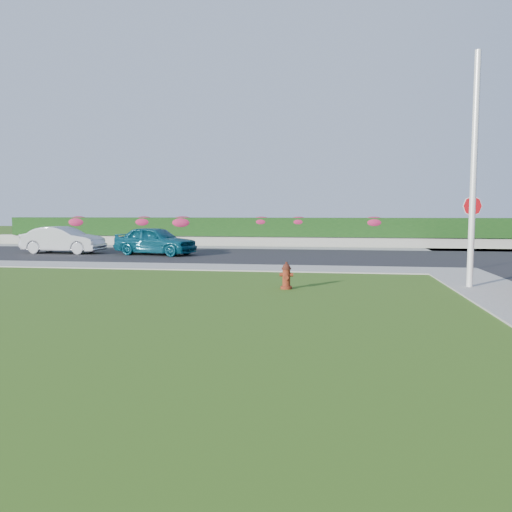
% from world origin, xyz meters
% --- Properties ---
extents(ground, '(120.00, 120.00, 0.00)m').
position_xyz_m(ground, '(0.00, 0.00, 0.00)').
color(ground, black).
rests_on(ground, ground).
extents(street_far, '(26.00, 8.00, 0.04)m').
position_xyz_m(street_far, '(-5.00, 14.00, 0.02)').
color(street_far, black).
rests_on(street_far, ground).
extents(sidewalk_far, '(24.00, 2.00, 0.04)m').
position_xyz_m(sidewalk_far, '(-6.00, 9.00, 0.02)').
color(sidewalk_far, gray).
rests_on(sidewalk_far, ground).
extents(curb_corner, '(2.00, 2.00, 0.04)m').
position_xyz_m(curb_corner, '(7.00, 9.00, 0.02)').
color(curb_corner, gray).
rests_on(curb_corner, ground).
extents(sidewalk_beyond, '(34.00, 2.00, 0.04)m').
position_xyz_m(sidewalk_beyond, '(-1.00, 19.00, 0.02)').
color(sidewalk_beyond, gray).
rests_on(sidewalk_beyond, ground).
extents(retaining_wall, '(34.00, 0.40, 0.60)m').
position_xyz_m(retaining_wall, '(-1.00, 20.50, 0.30)').
color(retaining_wall, gray).
rests_on(retaining_wall, ground).
extents(hedge, '(32.00, 0.90, 1.10)m').
position_xyz_m(hedge, '(-1.00, 20.60, 1.15)').
color(hedge, black).
rests_on(hedge, retaining_wall).
extents(fire_hydrant, '(0.36, 0.34, 0.71)m').
position_xyz_m(fire_hydrant, '(1.71, 4.37, 0.34)').
color(fire_hydrant, '#58170D').
rests_on(fire_hydrant, ground).
extents(sedan_teal, '(4.16, 2.44, 1.33)m').
position_xyz_m(sedan_teal, '(-5.22, 13.57, 0.70)').
color(sedan_teal, '#0C4B60').
rests_on(sedan_teal, street_far).
extents(sedan_silver, '(3.95, 1.51, 1.29)m').
position_xyz_m(sedan_silver, '(-9.94, 13.80, 0.68)').
color(sedan_silver, '#ADB1B5').
rests_on(sedan_silver, street_far).
extents(utility_pole, '(0.16, 0.16, 6.14)m').
position_xyz_m(utility_pole, '(6.51, 5.22, 3.07)').
color(utility_pole, silver).
rests_on(utility_pole, ground).
extents(stop_sign, '(0.69, 0.20, 2.58)m').
position_xyz_m(stop_sign, '(7.64, 9.48, 1.92)').
color(stop_sign, slate).
rests_on(stop_sign, ground).
extents(flower_clump_a, '(1.48, 0.95, 0.74)m').
position_xyz_m(flower_clump_a, '(-12.70, 20.50, 1.41)').
color(flower_clump_a, '#B51F59').
rests_on(flower_clump_a, hedge).
extents(flower_clump_b, '(1.39, 0.89, 0.69)m').
position_xyz_m(flower_clump_b, '(-8.43, 20.50, 1.42)').
color(flower_clump_b, '#B51F59').
rests_on(flower_clump_b, hedge).
extents(flower_clump_c, '(1.53, 0.98, 0.76)m').
position_xyz_m(flower_clump_c, '(-6.01, 20.50, 1.40)').
color(flower_clump_c, '#B51F59').
rests_on(flower_clump_c, hedge).
extents(flower_clump_d, '(1.23, 0.79, 0.62)m').
position_xyz_m(flower_clump_d, '(-1.20, 20.50, 1.46)').
color(flower_clump_d, '#B51F59').
rests_on(flower_clump_d, hedge).
extents(flower_clump_e, '(1.22, 0.79, 0.61)m').
position_xyz_m(flower_clump_e, '(0.98, 20.50, 1.46)').
color(flower_clump_e, '#B51F59').
rests_on(flower_clump_e, hedge).
extents(flower_clump_f, '(1.35, 0.87, 0.67)m').
position_xyz_m(flower_clump_f, '(5.26, 20.50, 1.43)').
color(flower_clump_f, '#B51F59').
rests_on(flower_clump_f, hedge).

